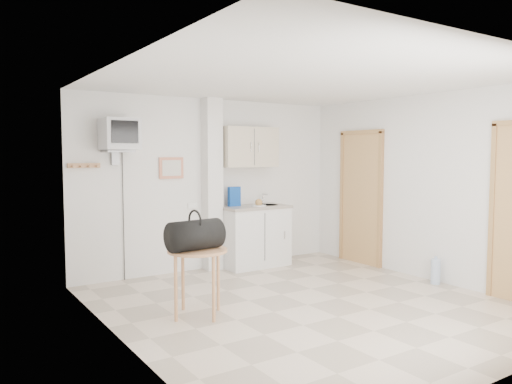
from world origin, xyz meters
TOP-DOWN VIEW (x-y plane):
  - ground at (0.00, 0.00)m, footprint 4.50×4.50m
  - room_envelope at (0.24, 0.09)m, footprint 4.24×4.54m
  - kitchenette at (0.57, 2.00)m, footprint 1.03×0.58m
  - crt_television at (-1.45, 2.02)m, footprint 0.44×0.45m
  - round_table at (-1.20, 0.35)m, footprint 0.62×0.62m
  - duffel_bag at (-1.24, 0.31)m, footprint 0.60×0.38m
  - water_bottle at (1.98, -0.21)m, footprint 0.12×0.12m

SIDE VIEW (x-z plane):
  - ground at x=0.00m, z-range 0.00..0.00m
  - water_bottle at x=1.98m, z-range -0.02..0.35m
  - round_table at x=-1.20m, z-range 0.26..0.96m
  - kitchenette at x=0.57m, z-range -0.25..1.85m
  - duffel_bag at x=-1.24m, z-range 0.66..1.08m
  - room_envelope at x=0.24m, z-range 0.26..2.81m
  - crt_television at x=-1.45m, z-range 0.86..3.01m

